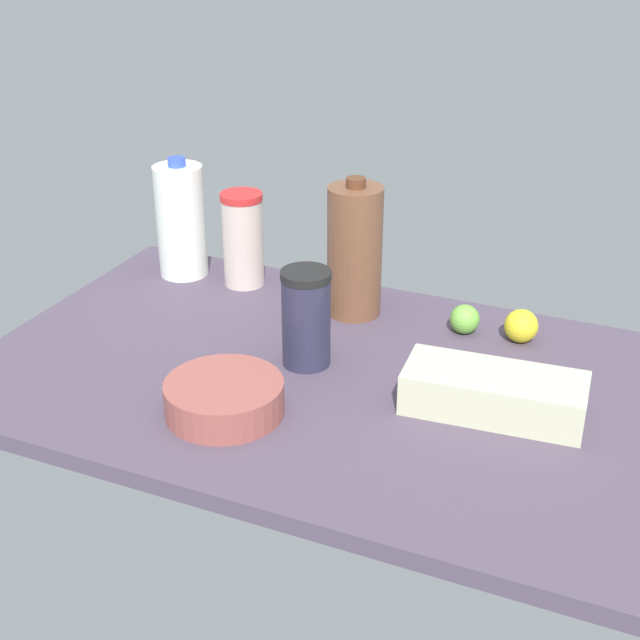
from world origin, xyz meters
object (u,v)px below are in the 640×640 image
object	(u,v)px
egg_carton	(494,393)
shaker_bottle	(306,318)
chocolate_milk_jug	(355,251)
lime_loose	(465,319)
lemon_near_front	(521,326)
mixing_bowl	(224,398)
tumbler_cup	(243,239)
milk_jug	(181,221)

from	to	relation	value
egg_carton	shaker_bottle	size ratio (longest dim) A/B	1.62
chocolate_milk_jug	lime_loose	distance (cm)	24.66
egg_carton	lemon_near_front	xyz separation A→B (cm)	(1.17, -26.17, -0.36)
mixing_bowl	egg_carton	bearing A→B (deg)	-156.09
egg_carton	lime_loose	size ratio (longest dim) A/B	5.14
chocolate_milk_jug	shaker_bottle	distance (cm)	22.89
shaker_bottle	tumbler_cup	size ratio (longest dim) A/B	0.89
shaker_bottle	tumbler_cup	distance (cm)	37.07
tumbler_cup	lime_loose	world-z (taller)	tumbler_cup
egg_carton	mixing_bowl	world-z (taller)	egg_carton
chocolate_milk_jug	milk_jug	size ratio (longest dim) A/B	1.07
egg_carton	tumbler_cup	bearing A→B (deg)	-30.04
chocolate_milk_jug	milk_jug	bearing A→B (deg)	-4.39
chocolate_milk_jug	mixing_bowl	distance (cm)	44.31
egg_carton	mixing_bowl	xyz separation A→B (cm)	(39.45, 17.49, -0.71)
chocolate_milk_jug	mixing_bowl	size ratio (longest dim) A/B	1.43
shaker_bottle	egg_carton	bearing A→B (deg)	175.35
chocolate_milk_jug	egg_carton	size ratio (longest dim) A/B	0.96
tumbler_cup	lime_loose	size ratio (longest dim) A/B	3.57
mixing_bowl	shaker_bottle	distance (cm)	21.81
egg_carton	shaker_bottle	world-z (taller)	shaker_bottle
mixing_bowl	shaker_bottle	xyz separation A→B (cm)	(-5.27, -20.27, 6.10)
egg_carton	lime_loose	distance (cm)	27.93
mixing_bowl	chocolate_milk_jug	bearing A→B (deg)	-97.13
chocolate_milk_jug	egg_carton	distance (cm)	43.51
egg_carton	mixing_bowl	bearing A→B (deg)	19.46
chocolate_milk_jug	tumbler_cup	bearing A→B (deg)	-7.89
egg_carton	lemon_near_front	bearing A→B (deg)	-91.88
milk_jug	lemon_near_front	bearing A→B (deg)	178.25
egg_carton	lemon_near_front	size ratio (longest dim) A/B	4.59
chocolate_milk_jug	egg_carton	world-z (taller)	chocolate_milk_jug
lime_loose	tumbler_cup	bearing A→B (deg)	-4.18
chocolate_milk_jug	egg_carton	bearing A→B (deg)	143.43
chocolate_milk_jug	milk_jug	distance (cm)	40.95
lemon_near_front	egg_carton	bearing A→B (deg)	92.57
milk_jug	shaker_bottle	world-z (taller)	milk_jug
lime_loose	chocolate_milk_jug	bearing A→B (deg)	0.21
shaker_bottle	lime_loose	distance (cm)	32.48
chocolate_milk_jug	milk_jug	xyz separation A→B (cm)	(40.82, -3.13, -0.89)
tumbler_cup	lime_loose	bearing A→B (deg)	175.82
mixing_bowl	lemon_near_front	size ratio (longest dim) A/B	3.08
mixing_bowl	lemon_near_front	bearing A→B (deg)	-131.24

